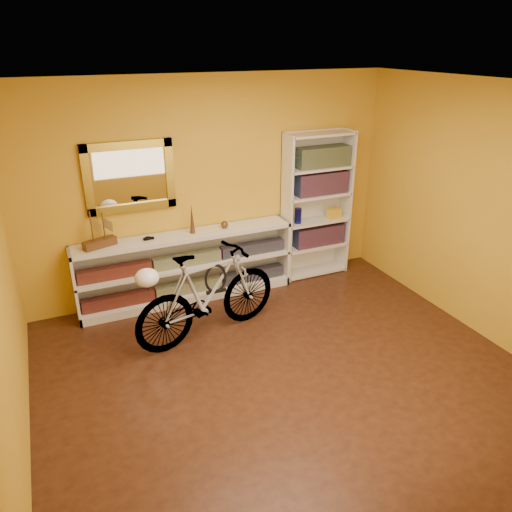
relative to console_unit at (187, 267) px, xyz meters
name	(u,v)px	position (x,y,z in m)	size (l,w,h in m)	color
floor	(285,374)	(0.41, -1.81, -0.43)	(4.50, 4.00, 0.01)	black
ceiling	(294,87)	(0.41, -1.81, 2.18)	(4.50, 4.00, 0.01)	silver
back_wall	(212,188)	(0.41, 0.19, 0.88)	(4.50, 0.01, 2.60)	gold
right_wall	(486,214)	(2.67, -1.81, 0.88)	(0.01, 4.00, 2.60)	gold
gilt_mirror	(130,177)	(-0.54, 0.15, 1.12)	(0.98, 0.06, 0.78)	olive
wall_socket	(279,257)	(1.31, 0.17, -0.17)	(0.09, 0.01, 0.09)	silver
console_unit	(187,267)	(0.00, 0.00, 0.00)	(2.60, 0.35, 0.85)	silver
cd_row_lower	(189,287)	(0.00, -0.02, -0.26)	(2.50, 0.13, 0.14)	black
cd_row_upper	(187,259)	(0.00, -0.02, 0.11)	(2.50, 0.13, 0.14)	navy
model_ship	(98,229)	(-0.96, 0.00, 0.64)	(0.36, 0.14, 0.43)	#452813
toy_car	(149,240)	(-0.42, 0.00, 0.43)	(0.00, 0.00, 0.00)	black
bronze_ornament	(192,219)	(0.09, 0.00, 0.60)	(0.06, 0.06, 0.36)	brown
decorative_orb	(224,225)	(0.49, 0.00, 0.47)	(0.09, 0.09, 0.09)	brown
bookcase	(316,206)	(1.77, 0.03, 0.52)	(0.90, 0.30, 1.90)	silver
book_row_a	(318,235)	(1.82, 0.03, 0.12)	(0.70, 0.22, 0.26)	maroon
book_row_b	(321,183)	(1.82, 0.03, 0.83)	(0.70, 0.22, 0.28)	maroon
book_row_c	(322,157)	(1.82, 0.03, 1.16)	(0.70, 0.22, 0.25)	navy
travel_mug	(298,216)	(1.49, 0.01, 0.44)	(0.09, 0.09, 0.20)	navy
red_tin	(304,161)	(1.57, 0.06, 1.13)	(0.14, 0.14, 0.18)	maroon
yellow_bag	(334,213)	(2.02, -0.01, 0.41)	(0.17, 0.12, 0.13)	gold
bicycle	(208,294)	(-0.03, -0.88, 0.07)	(1.70, 0.44, 1.00)	silver
helmet	(147,278)	(-0.66, -1.02, 0.45)	(0.23, 0.22, 0.17)	white
u_lock	(216,278)	(0.07, -0.85, 0.22)	(0.24, 0.24, 0.03)	black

